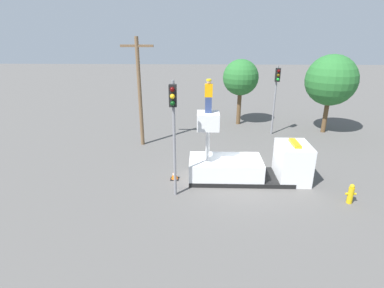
# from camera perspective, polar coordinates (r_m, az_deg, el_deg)

# --- Properties ---
(ground_plane) EXTENTS (120.00, 120.00, 0.00)m
(ground_plane) POSITION_cam_1_polar(r_m,az_deg,el_deg) (17.36, 9.06, -6.58)
(ground_plane) COLOR #565451
(bucket_truck) EXTENTS (6.58, 2.19, 3.87)m
(bucket_truck) POSITION_cam_1_polar(r_m,az_deg,el_deg) (17.05, 10.84, -3.98)
(bucket_truck) COLOR black
(bucket_truck) RESTS_ON ground
(worker) EXTENTS (0.40, 0.26, 1.75)m
(worker) POSITION_cam_1_polar(r_m,az_deg,el_deg) (15.60, 3.17, 9.10)
(worker) COLOR navy
(worker) RESTS_ON bucket_truck
(traffic_light_pole) EXTENTS (0.34, 0.57, 5.84)m
(traffic_light_pole) POSITION_cam_1_polar(r_m,az_deg,el_deg) (13.90, -3.55, 4.90)
(traffic_light_pole) COLOR gray
(traffic_light_pole) RESTS_ON ground
(traffic_light_across) EXTENTS (0.34, 0.57, 5.42)m
(traffic_light_across) POSITION_cam_1_polar(r_m,az_deg,el_deg) (24.16, 15.76, 10.38)
(traffic_light_across) COLOR gray
(traffic_light_across) RESTS_ON ground
(fire_hydrant) EXTENTS (0.51, 0.27, 1.02)m
(fire_hydrant) POSITION_cam_1_polar(r_m,az_deg,el_deg) (16.60, 27.98, -8.39)
(fire_hydrant) COLOR gold
(fire_hydrant) RESTS_ON ground
(traffic_cone_rear) EXTENTS (0.48, 0.48, 0.57)m
(traffic_cone_rear) POSITION_cam_1_polar(r_m,az_deg,el_deg) (17.04, -3.34, -5.86)
(traffic_cone_rear) COLOR black
(traffic_cone_rear) RESTS_ON ground
(tree_left_bg) EXTENTS (3.95, 3.95, 6.23)m
(tree_left_bg) POSITION_cam_1_polar(r_m,az_deg,el_deg) (26.23, 24.98, 10.93)
(tree_left_bg) COLOR brown
(tree_left_bg) RESTS_ON ground
(tree_right_bg) EXTENTS (3.04, 3.04, 5.65)m
(tree_right_bg) POSITION_cam_1_polar(r_m,az_deg,el_deg) (26.49, 9.25, 12.34)
(tree_right_bg) COLOR brown
(tree_right_bg) RESTS_ON ground
(utility_pole) EXTENTS (2.20, 0.26, 7.55)m
(utility_pole) POSITION_cam_1_polar(r_m,az_deg,el_deg) (21.39, -9.97, 10.26)
(utility_pole) COLOR brown
(utility_pole) RESTS_ON ground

